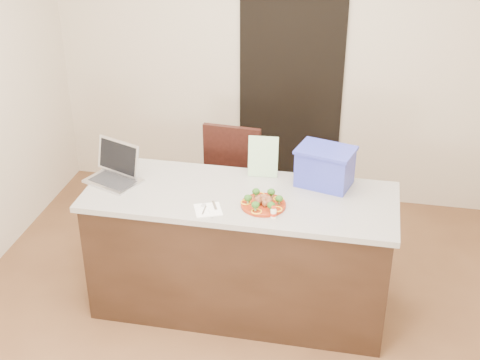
% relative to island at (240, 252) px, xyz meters
% --- Properties ---
extents(ground, '(4.00, 4.00, 0.00)m').
position_rel_island_xyz_m(ground, '(0.00, -0.25, -0.46)').
color(ground, brown).
rests_on(ground, ground).
extents(room_shell, '(4.00, 4.00, 4.00)m').
position_rel_island_xyz_m(room_shell, '(0.00, -0.25, 1.16)').
color(room_shell, white).
rests_on(room_shell, ground).
extents(doorway, '(0.90, 0.02, 2.00)m').
position_rel_island_xyz_m(doorway, '(0.10, 1.73, 0.54)').
color(doorway, black).
rests_on(doorway, ground).
extents(island, '(2.06, 0.76, 0.92)m').
position_rel_island_xyz_m(island, '(0.00, 0.00, 0.00)').
color(island, black).
rests_on(island, ground).
extents(plate, '(0.29, 0.29, 0.02)m').
position_rel_island_xyz_m(plate, '(0.18, -0.12, 0.47)').
color(plate, maroon).
rests_on(plate, island).
extents(meatballs, '(0.12, 0.11, 0.04)m').
position_rel_island_xyz_m(meatballs, '(0.18, -0.12, 0.50)').
color(meatballs, brown).
rests_on(meatballs, plate).
extents(broccoli, '(0.25, 0.24, 0.04)m').
position_rel_island_xyz_m(broccoli, '(0.18, -0.12, 0.51)').
color(broccoli, '#1C4512').
rests_on(broccoli, plate).
extents(pepper_rings, '(0.28, 0.28, 0.01)m').
position_rel_island_xyz_m(pepper_rings, '(0.18, -0.12, 0.48)').
color(pepper_rings, '#FBA61A').
rests_on(pepper_rings, plate).
extents(napkin, '(0.21, 0.21, 0.01)m').
position_rel_island_xyz_m(napkin, '(-0.16, -0.24, 0.46)').
color(napkin, white).
rests_on(napkin, island).
extents(fork, '(0.03, 0.13, 0.00)m').
position_rel_island_xyz_m(fork, '(-0.18, -0.23, 0.47)').
color(fork, silver).
rests_on(fork, napkin).
extents(knife, '(0.06, 0.20, 0.01)m').
position_rel_island_xyz_m(knife, '(-0.13, -0.26, 0.47)').
color(knife, white).
rests_on(knife, napkin).
extents(yogurt_bottle, '(0.04, 0.04, 0.08)m').
position_rel_island_xyz_m(yogurt_bottle, '(0.26, -0.25, 0.49)').
color(yogurt_bottle, white).
rests_on(yogurt_bottle, island).
extents(laptop, '(0.42, 0.40, 0.25)m').
position_rel_island_xyz_m(laptop, '(-0.88, 0.05, 0.53)').
color(laptop, silver).
rests_on(laptop, island).
extents(leaflet, '(0.21, 0.06, 0.29)m').
position_rel_island_xyz_m(leaflet, '(0.10, 0.29, 0.60)').
color(leaflet, white).
rests_on(leaflet, island).
extents(blue_box, '(0.42, 0.35, 0.27)m').
position_rel_island_xyz_m(blue_box, '(0.53, 0.25, 0.59)').
color(blue_box, '#3039B0').
rests_on(blue_box, island).
extents(chair, '(0.49, 0.49, 1.03)m').
position_rel_island_xyz_m(chair, '(-0.23, 0.72, 0.12)').
color(chair, '#34140F').
rests_on(chair, ground).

